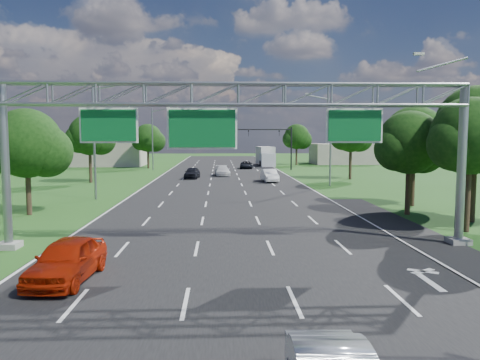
{
  "coord_description": "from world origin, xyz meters",
  "views": [
    {
      "loc": [
        -0.65,
        -10.95,
        5.47
      ],
      "look_at": [
        0.4,
        13.37,
        3.2
      ],
      "focal_mm": 35.0,
      "sensor_mm": 36.0,
      "label": 1
    }
  ],
  "objects": [
    {
      "name": "streetlight_r_mid",
      "position": [
        11.3,
        40.0,
        5.58
      ],
      "size": [
        2.97,
        0.22,
        10.16
      ],
      "color": "gray",
      "rests_on": "ground"
    },
    {
      "name": "car_queue_b",
      "position": [
        3.84,
        68.7,
        0.63
      ],
      "size": [
        2.4,
        4.64,
        1.25
      ],
      "primitive_type": "imported",
      "rotation": [
        0.0,
        0.0,
        -0.07
      ],
      "color": "black",
      "rests_on": "ground"
    },
    {
      "name": "road",
      "position": [
        0.0,
        30.0,
        0.0
      ],
      "size": [
        18.0,
        180.0,
        0.02
      ],
      "primitive_type": "cube",
      "color": "black",
      "rests_on": "ground"
    },
    {
      "name": "building_left",
      "position": [
        -22.0,
        78.0,
        2.5
      ],
      "size": [
        14.0,
        10.0,
        5.0
      ],
      "primitive_type": "cube",
      "color": "gray",
      "rests_on": "ground"
    },
    {
      "name": "traffic_signal",
      "position": [
        7.48,
        65.0,
        5.17
      ],
      "size": [
        12.21,
        0.24,
        7.0
      ],
      "color": "black",
      "rests_on": "ground"
    },
    {
      "name": "box_truck",
      "position": [
        8.0,
        77.26,
        1.7
      ],
      "size": [
        3.2,
        9.51,
        3.54
      ],
      "rotation": [
        0.0,
        0.0,
        0.08
      ],
      "color": "silver",
      "rests_on": "ground"
    },
    {
      "name": "car_queue_d",
      "position": [
        5.35,
        45.23,
        0.76
      ],
      "size": [
        1.96,
        4.71,
        1.52
      ],
      "primitive_type": "imported",
      "rotation": [
        0.0,
        0.0,
        0.08
      ],
      "color": "white",
      "rests_on": "ground"
    },
    {
      "name": "tree_verge_la",
      "position": [
        -13.92,
        22.04,
        4.76
      ],
      "size": [
        5.76,
        4.8,
        7.4
      ],
      "color": "#2D2116",
      "rests_on": "ground"
    },
    {
      "name": "building_right",
      "position": [
        24.0,
        82.0,
        2.0
      ],
      "size": [
        12.0,
        9.0,
        4.0
      ],
      "primitive_type": "cube",
      "color": "gray",
      "rests_on": "ground"
    },
    {
      "name": "tree_cluster_right",
      "position": [
        14.8,
        19.19,
        5.31
      ],
      "size": [
        9.91,
        14.6,
        8.68
      ],
      "color": "#2D2116",
      "rests_on": "ground"
    },
    {
      "name": "streetlight_l_far",
      "position": [
        -11.3,
        65.0,
        5.58
      ],
      "size": [
        2.97,
        0.22,
        10.16
      ],
      "color": "gray",
      "rests_on": "ground"
    },
    {
      "name": "tree_verge_lc",
      "position": [
        -12.92,
        70.04,
        4.98
      ],
      "size": [
        5.76,
        4.8,
        7.62
      ],
      "color": "#2D2116",
      "rests_on": "ground"
    },
    {
      "name": "red_coupe",
      "position": [
        -6.45,
        6.65,
        0.81
      ],
      "size": [
        2.25,
        4.9,
        1.63
      ],
      "primitive_type": "imported",
      "rotation": [
        0.0,
        0.0,
        -0.07
      ],
      "color": "#BB2308",
      "rests_on": "ground"
    },
    {
      "name": "road_flare",
      "position": [
        10.2,
        14.0,
        0.0
      ],
      "size": [
        3.0,
        30.0,
        0.02
      ],
      "primitive_type": "cube",
      "color": "black",
      "rests_on": "ground"
    },
    {
      "name": "sign_gantry",
      "position": [
        0.33,
        12.0,
        6.89
      ],
      "size": [
        23.5,
        1.0,
        9.56
      ],
      "color": "gray",
      "rests_on": "ground"
    },
    {
      "name": "car_queue_a",
      "position": [
        -0.31,
        54.22,
        0.69
      ],
      "size": [
        2.25,
        4.91,
        1.39
      ],
      "primitive_type": "imported",
      "rotation": [
        0.0,
        0.0,
        0.06
      ],
      "color": "silver",
      "rests_on": "ground"
    },
    {
      "name": "tree_verge_lb",
      "position": [
        -15.92,
        45.04,
        5.41
      ],
      "size": [
        5.76,
        4.8,
        8.06
      ],
      "color": "#2D2116",
      "rests_on": "ground"
    },
    {
      "name": "ground",
      "position": [
        0.0,
        30.0,
        0.0
      ],
      "size": [
        220.0,
        220.0,
        0.0
      ],
      "primitive_type": "plane",
      "color": "#225018",
      "rests_on": "ground"
    },
    {
      "name": "car_queue_c",
      "position": [
        -4.29,
        50.09,
        0.73
      ],
      "size": [
        2.1,
        4.44,
        1.47
      ],
      "primitive_type": "imported",
      "rotation": [
        0.0,
        0.0,
        -0.09
      ],
      "color": "black",
      "rests_on": "ground"
    },
    {
      "name": "tree_verge_rd",
      "position": [
        16.08,
        48.04,
        5.63
      ],
      "size": [
        5.76,
        4.8,
        8.28
      ],
      "color": "#2D2116",
      "rests_on": "ground"
    },
    {
      "name": "streetlight_l_near",
      "position": [
        -11.3,
        30.0,
        5.58
      ],
      "size": [
        2.97,
        0.22,
        10.16
      ],
      "color": "gray",
      "rests_on": "ground"
    },
    {
      "name": "tree_verge_re",
      "position": [
        14.08,
        78.04,
        5.2
      ],
      "size": [
        5.76,
        4.8,
        7.84
      ],
      "color": "#2D2116",
      "rests_on": "ground"
    }
  ]
}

